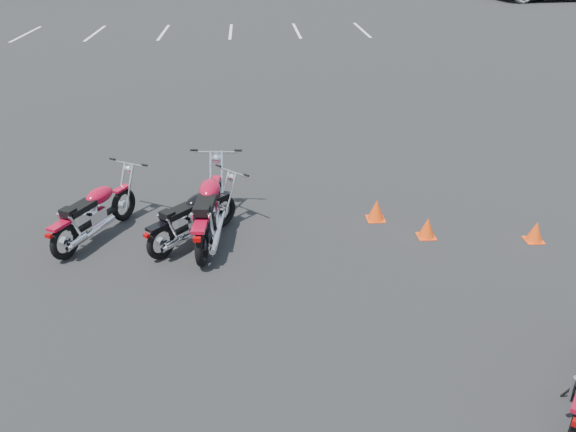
{
  "coord_description": "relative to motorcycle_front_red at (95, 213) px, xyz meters",
  "views": [
    {
      "loc": [
        -0.31,
        -6.42,
        4.32
      ],
      "look_at": [
        0.2,
        0.6,
        0.65
      ],
      "focal_mm": 35.0,
      "sensor_mm": 36.0,
      "label": 1
    }
  ],
  "objects": [
    {
      "name": "motorcycle_third_red",
      "position": [
        1.74,
        -0.14,
        0.06
      ],
      "size": [
        0.84,
        2.19,
        1.07
      ],
      "color": "black",
      "rests_on": "ground"
    },
    {
      "name": "training_cone_far",
      "position": [
        5.08,
        -0.33,
        -0.27
      ],
      "size": [
        0.27,
        0.27,
        0.32
      ],
      "color": "#FF460D",
      "rests_on": "ground"
    },
    {
      "name": "ground",
      "position": [
        2.69,
        -1.33,
        -0.43
      ],
      "size": [
        120.0,
        120.0,
        0.0
      ],
      "primitive_type": "plane",
      "color": "black",
      "rests_on": "ground"
    },
    {
      "name": "motorcycle_second_black",
      "position": [
        1.5,
        -0.22,
        -0.02
      ],
      "size": [
        1.51,
        1.58,
        0.9
      ],
      "color": "black",
      "rests_on": "ground"
    },
    {
      "name": "parking_line_stripes",
      "position": [
        0.19,
        18.67,
        -0.42
      ],
      "size": [
        15.12,
        4.0,
        0.01
      ],
      "color": "silver",
      "rests_on": "ground"
    },
    {
      "name": "training_cone_extra",
      "position": [
        6.69,
        -0.57,
        -0.27
      ],
      "size": [
        0.27,
        0.27,
        0.32
      ],
      "color": "#FF460D",
      "rests_on": "ground"
    },
    {
      "name": "motorcycle_front_red",
      "position": [
        0.0,
        0.0,
        0.0
      ],
      "size": [
        1.24,
        1.84,
        0.94
      ],
      "color": "black",
      "rests_on": "ground"
    },
    {
      "name": "training_cone_near",
      "position": [
        4.41,
        0.3,
        -0.25
      ],
      "size": [
        0.29,
        0.29,
        0.35
      ],
      "color": "#FF460D",
      "rests_on": "ground"
    }
  ]
}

